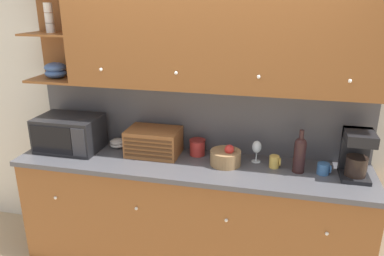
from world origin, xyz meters
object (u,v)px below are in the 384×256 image
(storage_canister, at_px, (197,147))
(fruit_basket, at_px, (226,157))
(bowl_stack_on_counter, at_px, (118,143))
(mug, at_px, (275,162))
(bread_box, at_px, (154,142))
(mug_blue_second, at_px, (323,169))
(wine_bottle, at_px, (300,153))
(wine_glass, at_px, (257,148))
(coffee_maker, at_px, (357,153))
(microwave, at_px, (70,133))

(storage_canister, distance_m, fruit_basket, 0.29)
(bowl_stack_on_counter, xyz_separation_m, mug, (1.35, -0.12, 0.01))
(bread_box, height_order, mug, bread_box)
(fruit_basket, relative_size, mug_blue_second, 2.38)
(mug, distance_m, wine_bottle, 0.21)
(storage_canister, distance_m, wine_glass, 0.49)
(mug, distance_m, coffee_maker, 0.59)
(bread_box, relative_size, mug, 4.56)
(bread_box, relative_size, coffee_maker, 1.22)
(wine_bottle, bearing_deg, coffee_maker, 2.57)
(bread_box, bearing_deg, bowl_stack_on_counter, 166.80)
(mug_blue_second, bearing_deg, wine_glass, 168.11)
(storage_canister, distance_m, coffee_maker, 1.22)
(wine_glass, distance_m, coffee_maker, 0.73)
(mug, height_order, coffee_maker, coffee_maker)
(coffee_maker, bearing_deg, storage_canister, 174.34)
(fruit_basket, xyz_separation_m, mug, (0.38, 0.04, -0.01))
(storage_canister, bearing_deg, bowl_stack_on_counter, 178.83)
(wine_glass, bearing_deg, wine_bottle, -18.66)
(fruit_basket, bearing_deg, wine_bottle, 0.05)
(storage_canister, xyz_separation_m, wine_bottle, (0.81, -0.14, 0.08))
(bread_box, height_order, wine_glass, bread_box)
(wine_glass, height_order, mug_blue_second, wine_glass)
(mug, bearing_deg, wine_bottle, -11.57)
(microwave, bearing_deg, storage_canister, 6.95)
(wine_glass, xyz_separation_m, coffee_maker, (0.72, -0.09, 0.06))
(mug, distance_m, mug_blue_second, 0.36)
(bread_box, height_order, coffee_maker, coffee_maker)
(fruit_basket, relative_size, wine_glass, 1.35)
(microwave, distance_m, mug_blue_second, 2.09)
(bread_box, distance_m, coffee_maker, 1.56)
(wine_glass, bearing_deg, coffee_maker, -7.27)
(microwave, height_order, mug, microwave)
(bowl_stack_on_counter, xyz_separation_m, bread_box, (0.36, -0.09, 0.08))
(fruit_basket, bearing_deg, storage_canister, 151.98)
(bowl_stack_on_counter, relative_size, wine_bottle, 0.45)
(bread_box, bearing_deg, mug_blue_second, -2.70)
(coffee_maker, bearing_deg, wine_bottle, -177.43)
(storage_canister, bearing_deg, mug, -9.05)
(bowl_stack_on_counter, distance_m, storage_canister, 0.72)
(wine_bottle, xyz_separation_m, coffee_maker, (0.39, 0.02, 0.03))
(bowl_stack_on_counter, bearing_deg, coffee_maker, -3.99)
(microwave, height_order, wine_bottle, wine_bottle)
(wine_glass, distance_m, mug, 0.18)
(microwave, bearing_deg, bread_box, 4.86)
(mug_blue_second, bearing_deg, storage_canister, 172.30)
(mug_blue_second, bearing_deg, wine_bottle, -179.03)
(microwave, bearing_deg, fruit_basket, -0.18)
(bread_box, relative_size, storage_canister, 3.22)
(mug, relative_size, coffee_maker, 0.27)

